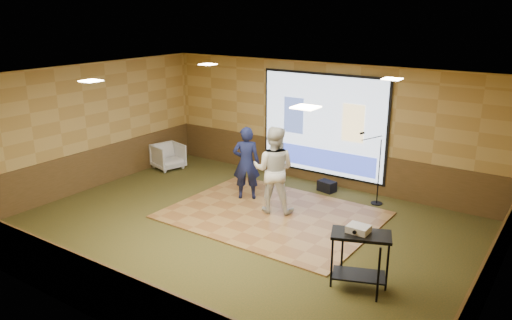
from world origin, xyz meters
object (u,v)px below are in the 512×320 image
Objects in this scene: dance_floor at (272,215)px; av_table at (360,251)px; mic_stand at (376,183)px; banquet_chair at (168,156)px; projector_screen at (323,126)px; projector at (359,229)px; player_left at (246,163)px; duffel_bag at (327,186)px; player_right at (274,170)px.

av_table is at bearing -32.12° from dance_floor.
mic_stand is 2.13× the size of banquet_chair.
projector_screen is at bearing 124.07° from av_table.
dance_floor is 2.63× the size of mic_stand.
av_table is 2.90× the size of projector.
player_left is at bearing 154.61° from dance_floor.
projector_screen reaches higher than mic_stand.
projector_screen reaches higher than duffel_bag.
projector is at bearing -52.76° from mic_stand.
av_table is 7.32m from banquet_chair.
player_right is (0.01, -2.24, -0.51)m from projector_screen.
banquet_chair is at bearing -33.60° from player_right.
player_left is 1.04× the size of mic_stand.
player_left is 4.26m from av_table.
player_left reaches higher than dance_floor.
mic_stand reaches higher than dance_floor.
duffel_bag is (1.30, 1.50, -0.74)m from player_left.
projector_screen is 2.82m from dance_floor.
mic_stand is at bearing -153.34° from player_right.
player_left is (-1.02, 0.48, 0.86)m from dance_floor.
player_left reaches higher than banquet_chair.
av_table is 1.25× the size of banquet_chair.
player_right reaches higher than banquet_chair.
banquet_chair is (-3.09, 0.66, -0.53)m from player_left.
player_left is at bearing -86.94° from banquet_chair.
banquet_chair is at bearing -151.99° from mic_stand.
projector_screen reaches higher than av_table.
duffel_bag is at bearing 122.55° from projector.
player_right is 3.25m from projector.
projector_screen is at bearing 132.22° from duffel_bag.
player_left reaches higher than projector.
player_right is at bearing -112.85° from mic_stand.
av_table reaches higher than dance_floor.
projector is 7.28m from banquet_chair.
projector_screen is 10.16× the size of projector.
av_table reaches higher than duffel_bag.
dance_floor is 2.00m from duffel_bag.
av_table is 2.31× the size of duffel_bag.
player_right is 4.56× the size of duffel_bag.
mic_stand reaches higher than banquet_chair.
dance_floor is at bearing -87.48° from projector_screen.
player_right reaches higher than av_table.
dance_floor is 4.48× the size of av_table.
av_table is (2.74, -1.84, -0.30)m from player_right.
player_right reaches higher than dance_floor.
player_left is at bearing 149.66° from av_table.
projector_screen reaches higher than player_right.
duffel_bag is (0.29, 1.98, 0.11)m from dance_floor.
banquet_chair is at bearing -162.34° from projector_screen.
mic_stand is at bearing 106.93° from projector.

